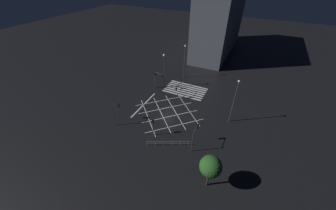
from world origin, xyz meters
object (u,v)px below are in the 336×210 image
Objects in this scene: traffic_light_median_north at (153,123)px; street_tree_near at (211,167)px; traffic_light_median_south at (178,88)px; street_lamp_west at (235,97)px; street_lamp_far at (185,55)px; traffic_light_se_main at (159,77)px; traffic_light_se_cross at (155,77)px; street_lamp_east at (164,64)px; traffic_light_ne_cross at (117,110)px; traffic_light_nw_cross at (196,133)px.

street_tree_near is at bearing -114.13° from traffic_light_median_north.
traffic_light_median_south is 13.66m from street_lamp_west.
street_lamp_far is (3.29, -22.55, 3.69)m from traffic_light_median_north.
street_lamp_far reaches higher than traffic_light_se_main.
street_tree_near is (0.02, 15.02, -1.62)m from street_lamp_west.
traffic_light_median_north is 13.48m from traffic_light_median_south.
street_lamp_east reaches higher than traffic_light_se_cross.
street_lamp_far is (-4.54, -22.62, 3.36)m from traffic_light_ne_cross.
traffic_light_ne_cross is (0.13, 14.61, 0.05)m from traffic_light_se_cross.
street_lamp_far reaches higher than traffic_light_median_south.
traffic_light_median_north is 0.86× the size of traffic_light_se_main.
street_tree_near reaches higher than traffic_light_nw_cross.
street_lamp_east is 1.51× the size of street_tree_near.
street_lamp_west is 19.62m from street_lamp_far.
street_lamp_east is 18.38m from street_lamp_west.
traffic_light_median_north is 7.84m from traffic_light_ne_cross.
traffic_light_median_north is 0.67× the size of street_tree_near.
street_lamp_far is (10.84, -21.74, 3.36)m from traffic_light_nw_cross.
street_lamp_west is at bearing 161.27° from street_lamp_east.
traffic_light_median_north is 0.43× the size of street_lamp_far.
street_lamp_far is (2.23, -9.12, 4.09)m from traffic_light_median_south.
street_lamp_west is at bearing -13.96° from traffic_light_se_main.
traffic_light_nw_cross reaches higher than traffic_light_median_north.
street_lamp_east reaches higher than street_tree_near.
traffic_light_se_cross is 1.33× the size of traffic_light_median_south.
street_lamp_far is (-3.20, -8.22, 3.16)m from traffic_light_se_main.
traffic_light_median_north is 7.60m from traffic_light_nw_cross.
traffic_light_median_south is 0.37× the size of street_lamp_east.
traffic_light_ne_cross is at bearing 93.28° from traffic_light_nw_cross.
traffic_light_se_cross is at bearing 61.18° from street_lamp_far.
traffic_light_se_main is 0.52× the size of street_lamp_east.
street_tree_near is at bearing 44.36° from traffic_light_se_cross.
street_lamp_west is (-12.69, 3.61, 3.53)m from traffic_light_median_south.
traffic_light_median_south is at bearing 34.30° from traffic_light_nw_cross.
street_lamp_west reaches higher than street_lamp_east.
traffic_light_se_cross is at bearing -99.55° from traffic_light_median_south.
traffic_light_median_south is 0.71× the size of traffic_light_se_main.
traffic_light_se_cross is 0.74× the size of street_tree_near.
traffic_light_se_main is (5.43, -0.90, 0.93)m from traffic_light_median_south.
traffic_light_median_south is at bearing -15.86° from street_lamp_west.
traffic_light_median_south is 5.58m from traffic_light_se_main.
traffic_light_median_north is at bearing 110.16° from street_lamp_east.
street_lamp_west is at bearing 74.14° from traffic_light_median_south.
traffic_light_nw_cross is at bearing 65.61° from street_lamp_west.
street_lamp_far is at bearing -61.77° from street_tree_near.
street_lamp_far is at bearing 8.31° from traffic_light_median_north.
traffic_light_median_north is 15.54m from street_lamp_west.
traffic_light_se_main is at bearing -99.40° from traffic_light_median_south.
traffic_light_se_cross is at bearing -45.64° from street_tree_near.
traffic_light_se_main is at bearing -13.96° from street_lamp_west.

